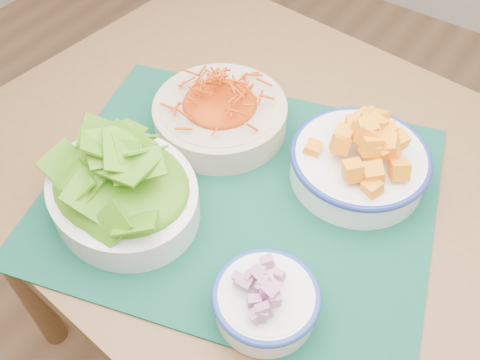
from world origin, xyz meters
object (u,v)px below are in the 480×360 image
Objects in this scene: carrot_bowl at (220,111)px; squash_bowl at (360,156)px; lettuce_bowl at (121,183)px; onion_bowl at (266,299)px; table at (302,223)px; placemat at (240,193)px.

carrot_bowl is 0.84× the size of squash_bowl.
lettuce_bowl reaches higher than onion_bowl.
table is 0.33m from lettuce_bowl.
table is at bearing 59.11° from lettuce_bowl.
onion_bowl is at bearing -68.68° from table.
squash_bowl is 0.28m from onion_bowl.
carrot_bowl is at bearing 101.16° from lettuce_bowl.
onion_bowl is at bearing -87.78° from squash_bowl.
lettuce_bowl is (-0.13, -0.12, 0.06)m from placemat.
onion_bowl reaches higher than placemat.
lettuce_bowl is 0.27m from onion_bowl.
lettuce_bowl is at bearing -130.47° from table.
table is 5.29× the size of carrot_bowl.
carrot_bowl is at bearing 177.64° from table.
squash_bowl is 1.80× the size of onion_bowl.
squash_bowl is (0.13, 0.13, 0.05)m from placemat.
table is 0.27m from onion_bowl.
carrot_bowl reaches higher than table.
squash_bowl is at bearing 59.45° from lettuce_bowl.
placemat is 2.02× the size of lettuce_bowl.
placemat is 3.84× the size of onion_bowl.
table is 7.96× the size of onion_bowl.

